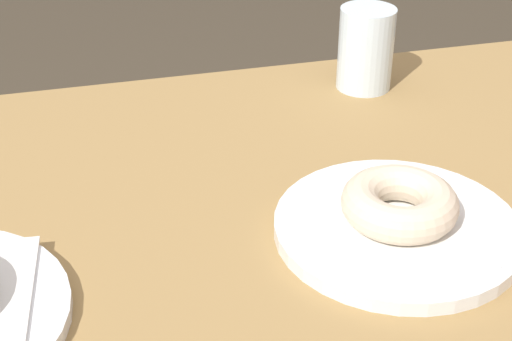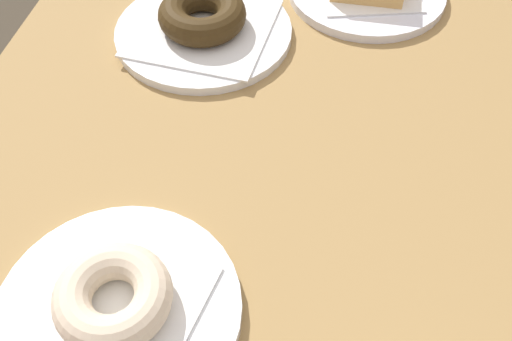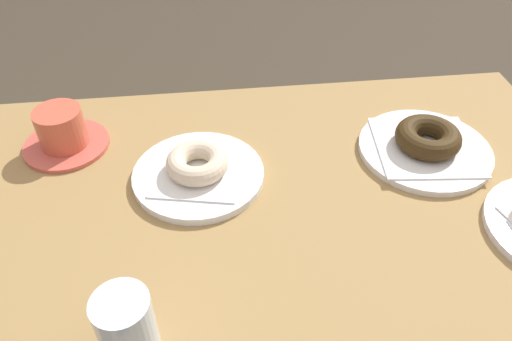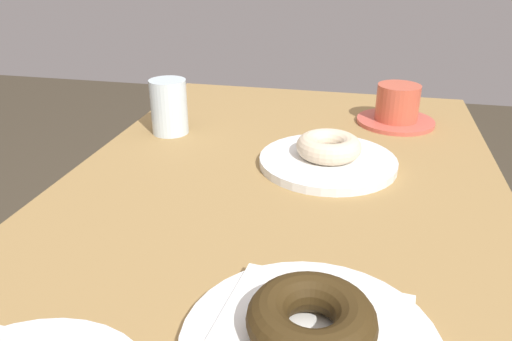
{
  "view_description": "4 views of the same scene",
  "coord_description": "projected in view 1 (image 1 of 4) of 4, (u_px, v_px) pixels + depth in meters",
  "views": [
    {
      "loc": [
        -0.14,
        -0.57,
        1.12
      ],
      "look_at": [
        0.01,
        0.01,
        0.76
      ],
      "focal_mm": 53.62,
      "sensor_mm": 36.0,
      "label": 1
    },
    {
      "loc": [
        0.33,
        0.1,
        1.21
      ],
      "look_at": [
        -0.04,
        0.03,
        0.76
      ],
      "focal_mm": 41.25,
      "sensor_mm": 36.0,
      "label": 2
    },
    {
      "loc": [
        0.1,
        0.56,
        1.28
      ],
      "look_at": [
        0.03,
        -0.01,
        0.77
      ],
      "focal_mm": 34.74,
      "sensor_mm": 36.0,
      "label": 3
    },
    {
      "loc": [
        -0.62,
        -0.11,
        1.05
      ],
      "look_at": [
        0.0,
        0.03,
        0.75
      ],
      "focal_mm": 34.97,
      "sensor_mm": 36.0,
      "label": 4
    }
  ],
  "objects": [
    {
      "name": "table",
      "position": [
        250.0,
        289.0,
        0.76
      ],
      "size": [
        1.1,
        0.66,
        0.72
      ],
      "color": "olive",
      "rests_on": "ground_plane"
    },
    {
      "name": "plate_sugar_ring",
      "position": [
        397.0,
        228.0,
        0.68
      ],
      "size": [
        0.22,
        0.22,
        0.01
      ],
      "primitive_type": "cylinder",
      "color": "white",
      "rests_on": "table"
    },
    {
      "name": "napkin_sugar_ring",
      "position": [
        398.0,
        220.0,
        0.68
      ],
      "size": [
        0.17,
        0.17,
        0.0
      ],
      "primitive_type": "cube",
      "rotation": [
        0.0,
        0.0,
        -0.21
      ],
      "color": "white",
      "rests_on": "plate_sugar_ring"
    },
    {
      "name": "donut_sugar_ring",
      "position": [
        400.0,
        203.0,
        0.67
      ],
      "size": [
        0.1,
        0.1,
        0.03
      ],
      "primitive_type": "torus",
      "color": "beige",
      "rests_on": "napkin_sugar_ring"
    },
    {
      "name": "water_glass",
      "position": [
        366.0,
        49.0,
        0.93
      ],
      "size": [
        0.07,
        0.07,
        0.1
      ],
      "primitive_type": "cylinder",
      "color": "silver",
      "rests_on": "table"
    }
  ]
}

